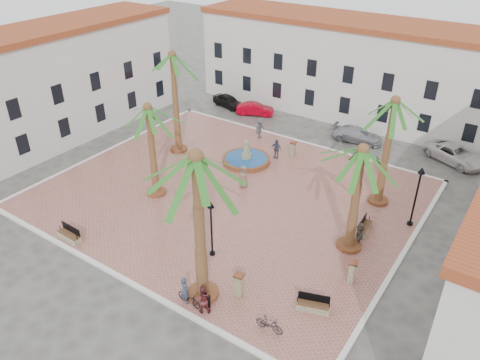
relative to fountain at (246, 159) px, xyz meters
The scene contains 36 objects.
ground 5.10m from the fountain, 71.08° to the right, with size 120.00×120.00×0.00m, color #56544F.
plaza 5.10m from the fountain, 71.08° to the right, with size 26.00×22.00×0.15m, color #A96459.
kerb_n 6.42m from the fountain, 75.09° to the left, with size 26.30×0.30×0.16m, color silver.
kerb_s 15.90m from the fountain, 84.05° to the right, with size 26.30×0.30×0.16m, color silver.
kerb_e 15.42m from the fountain, 18.17° to the right, with size 0.30×22.30×0.16m, color silver.
kerb_w 12.33m from the fountain, 157.04° to the right, with size 0.30×22.30×0.16m, color silver.
building_north 15.88m from the fountain, 83.81° to the left, with size 30.40×7.40×9.50m.
building_west 18.58m from the fountain, 164.51° to the right, with size 6.40×24.40×10.00m.
fountain is the anchor object (origin of this frame).
palm_nw 9.63m from the fountain, 166.23° to the right, with size 4.90×4.90×8.78m.
palm_sw 10.17m from the fountain, 109.56° to the right, with size 4.66×4.66×7.16m.
palm_s 17.41m from the fountain, 65.03° to the right, with size 5.64×5.64×9.01m.
palm_e 14.17m from the fountain, 26.43° to the right, with size 5.13×5.13×7.21m.
palm_ne 13.08m from the fountain, ahead, with size 4.81×4.81×8.08m.
bench_s 15.59m from the fountain, 103.03° to the right, with size 1.88×0.62×0.98m.
bench_se 16.97m from the fountain, 44.33° to the right, with size 1.87×1.10×0.95m.
bench_e 12.38m from the fountain, 17.51° to the right, with size 0.68×1.87×0.97m.
bench_ne 10.91m from the fountain, 26.47° to the left, with size 1.31×1.71×0.89m.
lamppost_s 12.46m from the fountain, 66.15° to the right, with size 0.42×0.42×3.87m.
lamppost_e 14.36m from the fountain, ahead, with size 0.48×0.48×4.41m.
bollard_se 15.53m from the fountain, 57.78° to the right, with size 0.58×0.58×1.46m.
bollard_n 4.14m from the fountain, 49.05° to the left, with size 0.50×0.50×1.33m.
bollard_e 15.58m from the fountain, 33.72° to the right, with size 0.61×0.61×1.42m.
litter_bin 16.55m from the fountain, 63.56° to the right, with size 0.36×0.36×0.70m, color black.
cyclist_a 16.42m from the fountain, 67.90° to the right, with size 0.63×0.41×1.72m, color #32394B.
bicycle_a 16.52m from the fountain, 67.05° to the right, with size 0.56×1.60×0.84m, color black.
cyclist_b 16.92m from the fountain, 64.07° to the right, with size 0.84×0.65×1.72m, color #581E21.
bicycle_b 18.08m from the fountain, 52.65° to the right, with size 0.43×1.52×0.92m, color black.
pedestrian_fountain_a 4.05m from the fountain, 59.60° to the right, with size 0.86×0.56×1.77m, color #78624B.
pedestrian_fountain_b 2.73m from the fountain, 51.76° to the left, with size 0.99×0.41×1.69m, color #38455F.
pedestrian_north 4.95m from the fountain, 108.68° to the left, with size 1.24×0.71×1.92m, color #414246.
pedestrian_east 13.05m from the fountain, 23.35° to the right, with size 1.48×0.47×1.59m, color brown.
car_black 13.02m from the fountain, 132.21° to the left, with size 1.54×3.83×1.31m, color black.
car_red 10.68m from the fountain, 118.78° to the left, with size 1.32×3.79×1.25m, color #AC0014.
car_silver 11.05m from the fountain, 57.30° to the left, with size 1.84×4.53×1.31m, color #A8A7AF.
car_white 17.51m from the fountain, 35.40° to the left, with size 2.39×5.18×1.44m, color silver.
Camera 1 is at (17.41, -24.03, 18.69)m, focal length 35.00 mm.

